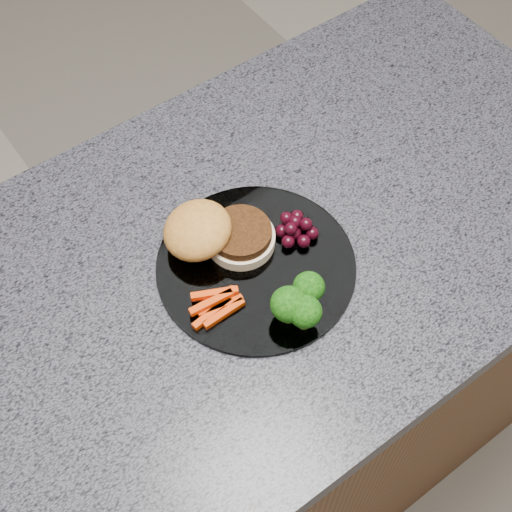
{
  "coord_description": "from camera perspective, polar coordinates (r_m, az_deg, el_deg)",
  "views": [
    {
      "loc": [
        -0.28,
        -0.43,
        1.68
      ],
      "look_at": [
        0.02,
        -0.03,
        0.93
      ],
      "focal_mm": 50.0,
      "sensor_mm": 36.0,
      "label": 1
    }
  ],
  "objects": [
    {
      "name": "grape_bunch",
      "position": [
        0.94,
        3.22,
        2.25
      ],
      "size": [
        0.05,
        0.05,
        0.03
      ],
      "rotation": [
        0.0,
        0.0,
        -0.01
      ],
      "color": "black",
      "rests_on": "plate"
    },
    {
      "name": "countertop",
      "position": [
        0.95,
        -1.74,
        -0.96
      ],
      "size": [
        1.2,
        0.6,
        0.04
      ],
      "primitive_type": "cube",
      "color": "#504F5A",
      "rests_on": "island_cabinet"
    },
    {
      "name": "carrot_sticks",
      "position": [
        0.89,
        -3.22,
        -3.91
      ],
      "size": [
        0.07,
        0.05,
        0.02
      ],
      "rotation": [
        0.0,
        0.0,
        -0.37
      ],
      "color": "#DF3803",
      "rests_on": "plate"
    },
    {
      "name": "burger",
      "position": [
        0.92,
        -3.46,
        1.73
      ],
      "size": [
        0.16,
        0.15,
        0.05
      ],
      "rotation": [
        0.0,
        0.0,
        -0.35
      ],
      "color": "beige",
      "rests_on": "plate"
    },
    {
      "name": "island_cabinet",
      "position": [
        1.35,
        -1.25,
        -11.22
      ],
      "size": [
        1.2,
        0.6,
        0.86
      ],
      "primitive_type": "cube",
      "color": "brown",
      "rests_on": "ground"
    },
    {
      "name": "plate",
      "position": [
        0.92,
        0.0,
        -0.78
      ],
      "size": [
        0.26,
        0.26,
        0.01
      ],
      "primitive_type": "cylinder",
      "color": "white",
      "rests_on": "countertop"
    },
    {
      "name": "broccoli",
      "position": [
        0.86,
        3.49,
        -3.71
      ],
      "size": [
        0.08,
        0.07,
        0.05
      ],
      "rotation": [
        0.0,
        0.0,
        -0.04
      ],
      "color": "olive",
      "rests_on": "plate"
    }
  ]
}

